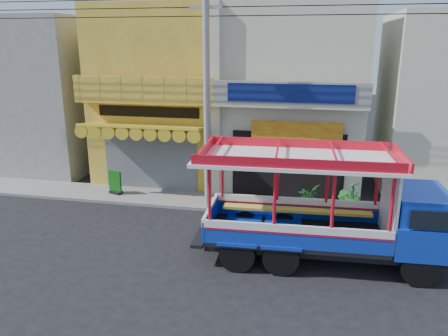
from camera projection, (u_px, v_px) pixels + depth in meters
name	position (u px, v px, depth m)	size (l,w,h in m)	color
ground	(214.00, 248.00, 14.17)	(90.00, 90.00, 0.00)	black
sidewalk	(236.00, 203.00, 17.92)	(30.00, 2.00, 0.12)	slate
shophouse_left	(170.00, 91.00, 21.28)	(6.00, 7.50, 8.24)	gold
shophouse_right	(294.00, 94.00, 20.13)	(6.00, 6.75, 8.24)	beige
party_pilaster	(216.00, 104.00, 17.81)	(0.35, 0.30, 8.00)	beige
filler_building_left	(42.00, 94.00, 22.75)	(6.00, 6.00, 7.60)	gray
utility_pole	(211.00, 81.00, 16.03)	(28.00, 0.26, 9.00)	gray
songthaew_truck	(344.00, 210.00, 12.76)	(7.62, 2.80, 3.51)	black
green_sign	(115.00, 184.00, 18.74)	(0.65, 0.47, 1.01)	black
potted_plant_a	(308.00, 196.00, 17.27)	(0.81, 0.70, 0.90)	#1C6522
potted_plant_b	(342.00, 202.00, 16.53)	(0.51, 0.41, 0.92)	#1C6522
potted_plant_c	(353.00, 195.00, 17.10)	(0.60, 0.60, 1.08)	#1C6522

